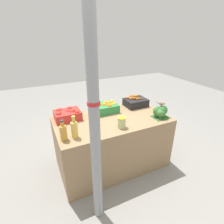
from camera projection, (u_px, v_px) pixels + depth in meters
The scene contains 11 objects.
ground_plane at pixel (112, 163), 2.76m from camera, with size 10.00×10.00×0.00m, color gray.
market_table at pixel (112, 142), 2.60m from camera, with size 1.56×0.86×0.78m, color #937551.
support_pole at pixel (94, 105), 1.44m from camera, with size 0.11×0.11×2.66m.
apple_crate at pixel (68, 114), 2.39m from camera, with size 0.35×0.27×0.15m.
orange_crate at pixel (106, 107), 2.62m from camera, with size 0.35×0.27×0.15m.
carrot_crate at pixel (136, 102), 2.82m from camera, with size 0.35×0.27×0.16m.
broccoli_pile at pixel (161, 112), 2.43m from camera, with size 0.22×0.18×0.18m.
juice_bottle_amber at pixel (63, 132), 1.91m from camera, with size 0.08×0.08×0.24m.
juice_bottle_golden at pixel (74, 129), 1.96m from camera, with size 0.08×0.08×0.27m.
pickle_jar at pixel (122, 122), 2.18m from camera, with size 0.11×0.11×0.14m.
sparrow_bird at pixel (161, 104), 2.38m from camera, with size 0.08×0.12×0.05m.
Camera 1 is at (-0.93, -1.96, 1.88)m, focal length 28.00 mm.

